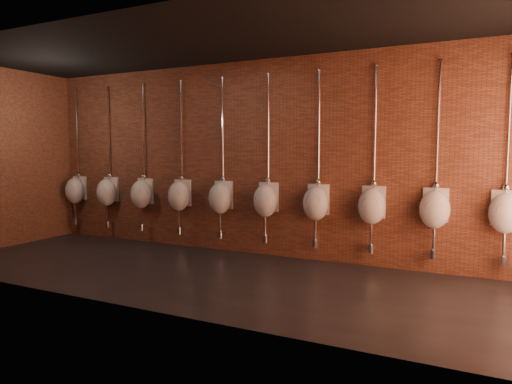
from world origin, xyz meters
TOP-DOWN VIEW (x-y plane):
  - ground at (0.00, 0.00)m, footprint 8.50×8.50m
  - room_shell at (0.00, 0.00)m, footprint 8.54×3.04m
  - urinal_0 at (-3.97, 1.36)m, footprint 0.41×0.35m
  - urinal_1 at (-3.12, 1.36)m, footprint 0.41×0.35m
  - urinal_2 at (-2.26, 1.36)m, footprint 0.41×0.35m
  - urinal_3 at (-1.41, 1.36)m, footprint 0.41×0.35m
  - urinal_4 at (-0.56, 1.36)m, footprint 0.41×0.35m
  - urinal_5 at (0.30, 1.36)m, footprint 0.41×0.35m
  - urinal_6 at (1.15, 1.36)m, footprint 0.41×0.35m
  - urinal_7 at (2.00, 1.36)m, footprint 0.41×0.35m
  - urinal_8 at (2.85, 1.36)m, footprint 0.41×0.35m
  - urinal_9 at (3.71, 1.36)m, footprint 0.41×0.35m

SIDE VIEW (x-z plane):
  - ground at x=0.00m, z-range 0.00..0.00m
  - urinal_0 at x=-3.97m, z-range -0.43..2.29m
  - urinal_1 at x=-3.12m, z-range -0.43..2.29m
  - urinal_2 at x=-2.26m, z-range -0.43..2.29m
  - urinal_3 at x=-1.41m, z-range -0.43..2.29m
  - urinal_4 at x=-0.56m, z-range -0.43..2.29m
  - urinal_5 at x=0.30m, z-range -0.43..2.29m
  - urinal_6 at x=1.15m, z-range -0.43..2.29m
  - urinal_7 at x=2.00m, z-range -0.43..2.29m
  - urinal_8 at x=2.85m, z-range -0.43..2.29m
  - urinal_9 at x=3.71m, z-range -0.43..2.29m
  - room_shell at x=0.00m, z-range 0.40..3.62m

